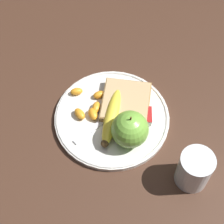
% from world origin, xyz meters
% --- Properties ---
extents(ground_plane, '(3.00, 3.00, 0.00)m').
position_xyz_m(ground_plane, '(0.00, 0.00, 0.00)').
color(ground_plane, '#42281C').
extents(plate, '(0.27, 0.27, 0.01)m').
position_xyz_m(plate, '(0.00, 0.00, 0.01)').
color(plate, silver).
rests_on(plate, ground_plane).
extents(juice_glass, '(0.07, 0.07, 0.09)m').
position_xyz_m(juice_glass, '(-0.15, -0.17, 0.04)').
color(juice_glass, silver).
rests_on(juice_glass, ground_plane).
extents(apple, '(0.08, 0.08, 0.09)m').
position_xyz_m(apple, '(-0.06, -0.04, 0.05)').
color(apple, '#72B23D').
rests_on(apple, plate).
extents(banana, '(0.16, 0.06, 0.03)m').
position_xyz_m(banana, '(-0.01, 0.00, 0.03)').
color(banana, yellow).
rests_on(banana, plate).
extents(bread_slice, '(0.13, 0.13, 0.02)m').
position_xyz_m(bread_slice, '(0.03, -0.03, 0.02)').
color(bread_slice, olive).
rests_on(bread_slice, plate).
extents(fork, '(0.13, 0.13, 0.00)m').
position_xyz_m(fork, '(-0.01, 0.01, 0.01)').
color(fork, silver).
rests_on(fork, plate).
extents(jam_packet, '(0.04, 0.04, 0.02)m').
position_xyz_m(jam_packet, '(-0.01, -0.07, 0.02)').
color(jam_packet, silver).
rests_on(jam_packet, plate).
extents(orange_segment_0, '(0.03, 0.04, 0.02)m').
position_xyz_m(orange_segment_0, '(0.06, 0.03, 0.02)').
color(orange_segment_0, orange).
rests_on(orange_segment_0, plate).
extents(orange_segment_1, '(0.04, 0.03, 0.02)m').
position_xyz_m(orange_segment_1, '(-0.00, 0.04, 0.02)').
color(orange_segment_1, orange).
rests_on(orange_segment_1, plate).
extents(orange_segment_2, '(0.04, 0.04, 0.02)m').
position_xyz_m(orange_segment_2, '(0.00, 0.08, 0.02)').
color(orange_segment_2, orange).
rests_on(orange_segment_2, plate).
extents(orange_segment_3, '(0.03, 0.02, 0.02)m').
position_xyz_m(orange_segment_3, '(0.02, 0.04, 0.02)').
color(orange_segment_3, orange).
rests_on(orange_segment_3, plate).
extents(orange_segment_4, '(0.03, 0.02, 0.01)m').
position_xyz_m(orange_segment_4, '(0.01, 0.02, 0.02)').
color(orange_segment_4, orange).
rests_on(orange_segment_4, plate).
extents(orange_segment_5, '(0.02, 0.03, 0.02)m').
position_xyz_m(orange_segment_5, '(0.06, 0.09, 0.02)').
color(orange_segment_5, orange).
rests_on(orange_segment_5, plate).
extents(orange_segment_6, '(0.03, 0.03, 0.02)m').
position_xyz_m(orange_segment_6, '(0.06, 0.01, 0.02)').
color(orange_segment_6, orange).
rests_on(orange_segment_6, plate).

